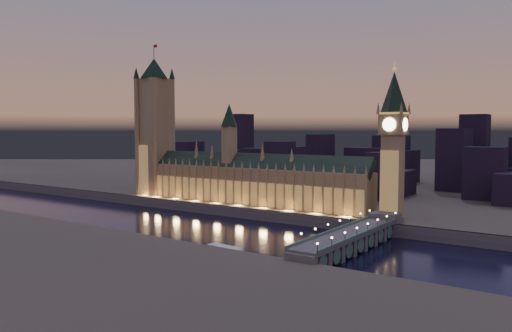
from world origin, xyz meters
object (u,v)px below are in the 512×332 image
Objects in this scene: elizabeth_tower at (393,132)px; westminster_bridge at (353,239)px; victoria_tower at (155,120)px; palace_of_westminster at (249,180)px; river_boat at (225,252)px.

elizabeth_tower reaches higher than westminster_bridge.
victoria_tower is 1.32× the size of elizabeth_tower.
palace_of_westminster is 120.80m from elizabeth_tower.
river_boat is at bearing -135.73° from westminster_bridge.
victoria_tower is (-103.20, 0.19, 47.61)m from palace_of_westminster.
victoria_tower reaches higher than palace_of_westminster.
westminster_bridge is at bearing -16.56° from victoria_tower.
palace_of_westminster is 135.20m from westminster_bridge.
palace_of_westminster reaches higher than westminster_bridge.
victoria_tower is 239.25m from westminster_bridge.
river_boat is (66.91, -113.71, -24.81)m from palace_of_westminster.
victoria_tower is at bearing 179.90° from palace_of_westminster.
elizabeth_tower is 2.50× the size of river_boat.
elizabeth_tower is at bearing 91.64° from westminster_bridge.
westminster_bridge is (219.87, -65.39, -67.98)m from victoria_tower.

